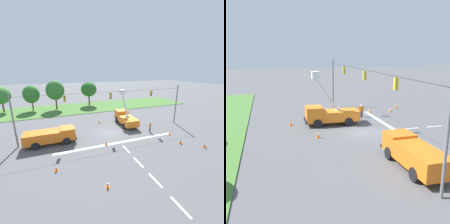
# 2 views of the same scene
# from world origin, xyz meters

# --- Properties ---
(ground_plane) EXTENTS (200.00, 200.00, 0.00)m
(ground_plane) POSITION_xyz_m (0.00, 0.00, 0.00)
(ground_plane) COLOR #565659
(grass_verge) EXTENTS (56.00, 12.00, 0.10)m
(grass_verge) POSITION_xyz_m (0.00, 18.00, 0.05)
(grass_verge) COLOR #477533
(grass_verge) RESTS_ON ground
(lane_markings) EXTENTS (17.60, 15.25, 0.01)m
(lane_markings) POSITION_xyz_m (0.00, -5.14, 0.00)
(lane_markings) COLOR silver
(lane_markings) RESTS_ON ground
(signal_gantry) EXTENTS (26.20, 0.33, 7.20)m
(signal_gantry) POSITION_xyz_m (0.07, -0.00, 4.43)
(signal_gantry) COLOR slate
(signal_gantry) RESTS_ON ground
(tree_far_west) EXTENTS (4.01, 4.33, 6.13)m
(tree_far_west) POSITION_xyz_m (-19.38, 20.20, 4.10)
(tree_far_west) COLOR brown
(tree_far_west) RESTS_ON ground
(tree_west) EXTENTS (3.74, 3.74, 6.28)m
(tree_west) POSITION_xyz_m (-13.06, 19.33, 4.11)
(tree_west) COLOR brown
(tree_west) RESTS_ON ground
(tree_centre) EXTENTS (4.45, 3.95, 7.30)m
(tree_centre) POSITION_xyz_m (-7.59, 18.83, 4.88)
(tree_centre) COLOR brown
(tree_centre) RESTS_ON ground
(tree_east) EXTENTS (4.32, 4.74, 6.62)m
(tree_east) POSITION_xyz_m (1.20, 20.25, 4.58)
(tree_east) COLOR brown
(tree_east) RESTS_ON ground
(utility_truck_bucket_lift) EXTENTS (2.59, 6.40, 6.21)m
(utility_truck_bucket_lift) POSITION_xyz_m (3.95, 2.72, 1.31)
(utility_truck_bucket_lift) COLOR orange
(utility_truck_bucket_lift) RESTS_ON ground
(utility_truck_support_near) EXTENTS (6.67, 2.34, 2.05)m
(utility_truck_support_near) POSITION_xyz_m (-8.87, -0.54, 1.17)
(utility_truck_support_near) COLOR orange
(utility_truck_support_near) RESTS_ON ground
(road_worker) EXTENTS (0.37, 0.61, 1.77)m
(road_worker) POSITION_xyz_m (6.12, -2.01, 1.00)
(road_worker) COLOR #383842
(road_worker) RESTS_ON ground
(traffic_cone_foreground_left) EXTENTS (0.36, 0.36, 0.64)m
(traffic_cone_foreground_left) POSITION_xyz_m (-4.38, -10.85, 0.31)
(traffic_cone_foreground_left) COLOR orange
(traffic_cone_foreground_left) RESTS_ON ground
(traffic_cone_foreground_right) EXTENTS (0.36, 0.36, 0.74)m
(traffic_cone_foreground_right) POSITION_xyz_m (-0.41, 4.98, 0.37)
(traffic_cone_foreground_right) COLOR orange
(traffic_cone_foreground_right) RESTS_ON ground
(traffic_cone_mid_left) EXTENTS (0.36, 0.36, 0.67)m
(traffic_cone_mid_left) POSITION_xyz_m (-8.44, -6.94, 0.32)
(traffic_cone_mid_left) COLOR orange
(traffic_cone_mid_left) RESTS_ON ground
(traffic_cone_mid_right) EXTENTS (0.36, 0.36, 0.76)m
(traffic_cone_mid_right) POSITION_xyz_m (9.79, -8.94, 0.38)
(traffic_cone_mid_right) COLOR orange
(traffic_cone_mid_right) RESTS_ON ground
(traffic_cone_near_bucket) EXTENTS (0.36, 0.36, 0.74)m
(traffic_cone_near_bucket) POSITION_xyz_m (4.59, 7.18, 0.37)
(traffic_cone_near_bucket) COLOR orange
(traffic_cone_near_bucket) RESTS_ON ground
(traffic_cone_lane_edge_a) EXTENTS (0.36, 0.36, 0.63)m
(traffic_cone_lane_edge_a) POSITION_xyz_m (8.32, -4.06, 0.30)
(traffic_cone_lane_edge_a) COLOR orange
(traffic_cone_lane_edge_a) RESTS_ON ground
(traffic_cone_lane_edge_b) EXTENTS (0.36, 0.36, 0.67)m
(traffic_cone_lane_edge_b) POSITION_xyz_m (-1.99, -3.64, 0.33)
(traffic_cone_lane_edge_b) COLOR orange
(traffic_cone_lane_edge_b) RESTS_ON ground
(traffic_cone_far_left) EXTENTS (0.36, 0.36, 0.77)m
(traffic_cone_far_left) POSITION_xyz_m (7.70, -6.96, 0.38)
(traffic_cone_far_left) COLOR orange
(traffic_cone_far_left) RESTS_ON ground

